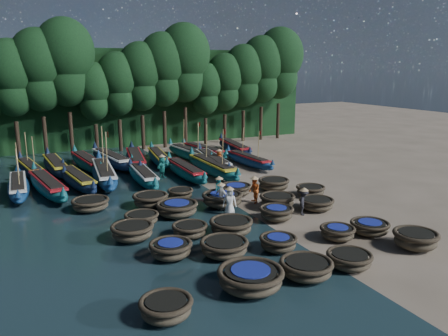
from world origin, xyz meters
name	(u,v)px	position (x,y,z in m)	size (l,w,h in m)	color
ground	(231,203)	(0.00, 0.00, 0.00)	(120.00, 120.00, 0.00)	gray
foliage_wall	(132,97)	(0.00, 23.50, 5.00)	(40.00, 3.00, 10.00)	black
coracle_0	(166,308)	(-7.65, -10.46, 0.41)	(1.83, 1.83, 0.72)	brown
coracle_1	(251,278)	(-4.18, -9.97, 0.48)	(3.02, 3.02, 0.83)	brown
coracle_2	(306,268)	(-1.72, -10.08, 0.42)	(2.51, 2.51, 0.73)	brown
coracle_3	(349,259)	(0.42, -10.15, 0.38)	(2.05, 2.05, 0.66)	brown
coracle_4	(416,239)	(4.50, -9.94, 0.48)	(2.14, 2.14, 0.83)	brown
coracle_5	(171,249)	(-5.95, -6.01, 0.43)	(2.10, 2.10, 0.74)	brown
coracle_6	(224,247)	(-3.75, -6.83, 0.42)	(2.59, 2.59, 0.74)	brown
coracle_7	(278,242)	(-1.30, -7.40, 0.40)	(2.05, 2.05, 0.69)	brown
coracle_8	(338,232)	(2.00, -7.53, 0.38)	(2.03, 2.03, 0.66)	brown
coracle_9	(370,227)	(3.92, -7.66, 0.38)	(1.96, 1.96, 0.65)	brown
coracle_10	(132,231)	(-6.95, -3.27, 0.46)	(2.44, 2.44, 0.80)	brown
coracle_11	(190,230)	(-4.33, -4.15, 0.40)	(1.78, 1.78, 0.70)	brown
coracle_12	(231,226)	(-2.37, -4.77, 0.47)	(2.66, 2.66, 0.82)	brown
coracle_13	(276,213)	(0.81, -3.93, 0.44)	(1.91, 1.91, 0.76)	brown
coracle_14	(316,203)	(3.87, -3.45, 0.40)	(2.05, 2.05, 0.70)	brown
coracle_15	(142,218)	(-6.00, -1.46, 0.38)	(2.18, 2.18, 0.66)	brown
coracle_16	(177,208)	(-3.83, -0.93, 0.47)	(2.76, 2.76, 0.81)	brown
coracle_17	(222,199)	(-0.81, -0.48, 0.48)	(2.47, 2.47, 0.83)	brown
coracle_18	(277,201)	(1.96, -2.20, 0.48)	(2.55, 2.55, 0.84)	brown
coracle_19	(310,190)	(5.29, -0.97, 0.39)	(2.21, 2.21, 0.68)	brown
coracle_20	(91,204)	(-8.03, 2.18, 0.41)	(2.16, 2.16, 0.72)	brown
coracle_21	(151,200)	(-4.72, 1.23, 0.48)	(2.39, 2.39, 0.84)	brown
coracle_22	(180,193)	(-2.54, 2.04, 0.38)	(1.89, 1.89, 0.66)	brown
coracle_23	(236,189)	(0.99, 1.25, 0.42)	(2.33, 2.33, 0.72)	brown
coracle_24	(274,184)	(3.87, 1.22, 0.46)	(2.58, 2.58, 0.80)	brown
long_boat_0	(18,186)	(-11.72, 7.80, 0.52)	(1.43, 7.66, 3.25)	navy
long_boat_1	(48,185)	(-9.98, 7.03, 0.56)	(2.69, 8.31, 1.48)	#105A5B
long_boat_2	(77,179)	(-7.99, 8.02, 0.53)	(2.44, 7.87, 1.40)	#0E2036
long_boat_3	(104,173)	(-6.03, 8.53, 0.62)	(2.44, 9.14, 3.90)	navy
long_boat_4	(143,175)	(-3.55, 7.19, 0.54)	(1.81, 8.04, 1.42)	#105A5B
long_boat_5	(185,170)	(-0.25, 7.19, 0.54)	(1.43, 7.99, 1.41)	#105A5B
long_boat_6	(212,167)	(1.97, 7.13, 0.59)	(1.66, 8.82, 3.75)	#105A5B
long_boat_7	(212,161)	(2.85, 9.03, 0.60)	(2.71, 8.87, 1.57)	#0E2036
long_boat_8	(249,160)	(6.00, 8.59, 0.50)	(1.70, 7.35, 3.13)	navy
long_boat_9	(30,168)	(-10.81, 13.16, 0.51)	(2.49, 7.44, 3.20)	#0E2036
long_boat_10	(55,165)	(-8.94, 13.20, 0.55)	(1.99, 8.25, 1.45)	#0E2036
long_boat_11	(87,162)	(-6.49, 13.42, 0.55)	(2.35, 8.17, 1.45)	#105A5B
long_boat_12	(111,159)	(-4.48, 13.54, 0.59)	(2.78, 8.74, 1.55)	#0E2036
long_boat_13	(136,159)	(-2.67, 12.49, 0.59)	(2.98, 8.73, 1.56)	#0E2036
long_boat_14	(159,157)	(-0.54, 12.91, 0.52)	(2.32, 7.78, 1.38)	#105A5B
long_boat_15	(189,153)	(2.45, 13.25, 0.56)	(2.36, 8.23, 3.52)	#105A5B
long_boat_16	(203,151)	(4.17, 14.03, 0.52)	(2.56, 7.66, 1.36)	#105A5B
long_boat_17	(234,148)	(7.41, 13.99, 0.56)	(2.42, 8.32, 1.47)	#0E2036
fisherman_0	(230,201)	(-1.11, -2.06, 0.86)	(0.92, 0.80, 1.79)	white
fisherman_1	(219,189)	(-0.68, 0.22, 0.91)	(0.59, 0.52, 1.81)	#196B63
fisherman_2	(254,189)	(1.27, -0.66, 0.86)	(0.75, 0.88, 1.80)	#B94B18
fisherman_3	(303,201)	(2.66, -3.82, 0.80)	(1.06, 1.10, 1.70)	black
fisherman_4	(221,196)	(-1.11, -0.94, 0.85)	(0.73, 0.99, 1.75)	white
fisherman_5	(162,167)	(-1.90, 7.66, 0.90)	(1.58, 1.39, 1.93)	#196B63
fisherman_6	(219,159)	(3.24, 8.56, 0.86)	(0.60, 0.83, 1.78)	#B94B18
tree_2	(11,77)	(-11.40, 20.00, 7.32)	(4.51, 4.51, 10.63)	black
tree_3	(39,69)	(-9.10, 20.00, 8.00)	(4.92, 4.92, 11.60)	black
tree_4	(66,61)	(-6.80, 20.00, 8.67)	(5.34, 5.34, 12.58)	black
tree_5	(94,91)	(-4.50, 20.00, 5.97)	(3.68, 3.68, 8.68)	black
tree_6	(118,83)	(-2.20, 20.00, 6.65)	(4.09, 4.09, 9.65)	black
tree_7	(141,76)	(0.10, 20.00, 7.32)	(4.51, 4.51, 10.63)	black
tree_8	(163,69)	(2.40, 20.00, 8.00)	(4.92, 4.92, 11.60)	black
tree_9	(184,62)	(4.70, 20.00, 8.67)	(5.34, 5.34, 12.58)	black
tree_10	(205,88)	(7.00, 20.00, 5.97)	(3.68, 3.68, 8.68)	black
tree_11	(225,81)	(9.30, 20.00, 6.65)	(4.09, 4.09, 9.65)	black
tree_12	(244,75)	(11.60, 20.00, 7.32)	(4.51, 4.51, 10.63)	black
tree_13	(262,69)	(13.90, 20.00, 8.00)	(4.92, 4.92, 11.60)	black
tree_14	(280,62)	(16.20, 20.00, 8.67)	(5.34, 5.34, 12.58)	black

